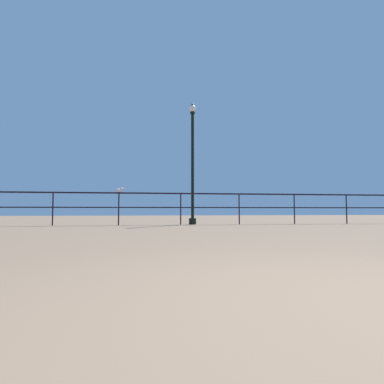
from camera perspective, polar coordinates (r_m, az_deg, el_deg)
pier_railing at (r=10.90m, az=-2.09°, el=-1.68°), size 25.64×0.05×1.12m
lamppost_center at (r=11.29m, az=0.10°, el=5.83°), size 0.26×0.26×4.46m
seagull_on_rail at (r=10.88m, az=-13.28°, el=0.35°), size 0.36×0.15×0.17m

